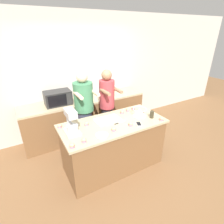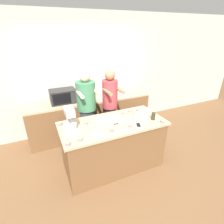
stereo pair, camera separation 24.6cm
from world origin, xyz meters
name	(u,v)px [view 1 (the left image)]	position (x,y,z in m)	size (l,w,h in m)	color
ground_plane	(113,164)	(0.00, 0.00, 0.00)	(16.00, 16.00, 0.00)	brown
back_wall	(78,76)	(0.00, 1.62, 1.35)	(10.00, 0.06, 2.70)	#B2ADA3
island_counter	(113,145)	(0.00, 0.00, 0.45)	(1.77, 0.83, 0.91)	brown
back_counter	(86,117)	(0.00, 1.27, 0.45)	(2.80, 0.60, 0.90)	brown
person_left	(85,113)	(-0.26, 0.65, 0.87)	(0.37, 0.52, 1.67)	#33384C
person_right	(107,108)	(0.23, 0.64, 0.88)	(0.32, 0.49, 1.65)	#232328
stand_mixer	(71,123)	(-0.69, 0.03, 1.07)	(0.20, 0.30, 0.38)	#B2B7BC
mixing_bowl	(139,112)	(0.55, 0.00, 0.98)	(0.25, 0.25, 0.14)	#BCBCC1
baking_tray	(108,119)	(-0.04, 0.12, 0.92)	(0.42, 0.26, 0.04)	silver
microwave_oven	(58,98)	(-0.59, 1.26, 1.04)	(0.53, 0.34, 0.29)	black
cell_phone	(139,124)	(0.34, -0.26, 0.91)	(0.12, 0.16, 0.01)	silver
drinking_glass	(152,114)	(0.68, -0.18, 0.97)	(0.07, 0.07, 0.13)	#332D1E
small_plate	(102,135)	(-0.34, -0.26, 0.91)	(0.19, 0.19, 0.02)	beige
knife	(119,123)	(0.08, -0.06, 0.91)	(0.22, 0.04, 0.01)	#BCBCC1
cupcake_0	(70,125)	(-0.66, 0.23, 0.94)	(0.07, 0.07, 0.07)	#D17084
cupcake_1	(122,112)	(0.32, 0.22, 0.94)	(0.07, 0.07, 0.07)	#D17084
cupcake_2	(60,126)	(-0.82, 0.28, 0.94)	(0.07, 0.07, 0.07)	#D17084
cupcake_3	(133,108)	(0.61, 0.27, 0.94)	(0.07, 0.07, 0.07)	#D17084
cupcake_4	(86,124)	(-0.42, 0.14, 0.94)	(0.07, 0.07, 0.07)	#D17084
cupcake_5	(128,110)	(0.47, 0.25, 0.94)	(0.07, 0.07, 0.07)	#D17084
cupcake_6	(72,146)	(-0.81, -0.33, 0.94)	(0.07, 0.07, 0.07)	#D17084
cupcake_7	(84,140)	(-0.63, -0.29, 0.94)	(0.07, 0.07, 0.07)	#D17084
cupcake_8	(162,119)	(0.76, -0.35, 0.94)	(0.07, 0.07, 0.07)	#D17084
cupcake_9	(131,124)	(0.19, -0.23, 0.94)	(0.07, 0.07, 0.07)	#D17084
cupcake_10	(114,129)	(-0.13, -0.23, 0.94)	(0.07, 0.07, 0.07)	#D17084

